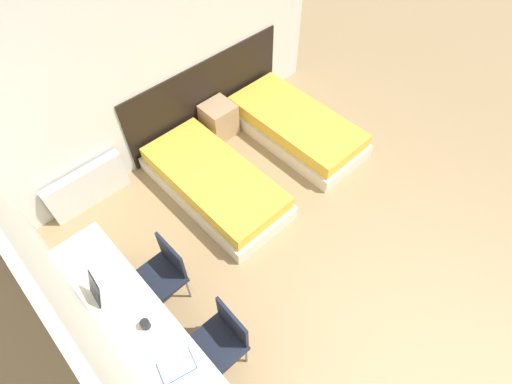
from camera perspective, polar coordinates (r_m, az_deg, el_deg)
The scene contains 14 objects.
ground_plane at distance 4.55m, azimuth 19.80°, elevation -19.97°, with size 20.00×20.00×0.00m, color #9E7F56.
wall_back at distance 5.05m, azimuth -14.42°, elevation 17.26°, with size 5.12×0.05×2.70m.
wall_left at distance 3.33m, azimuth -25.32°, elevation -13.08°, with size 0.05×4.84×2.70m.
headboard_panel at distance 5.77m, azimuth -7.09°, elevation 13.47°, with size 2.58×0.03×1.09m.
bed_near_window at distance 5.10m, azimuth -5.99°, elevation 1.35°, with size 0.97×2.01×0.39m.
bed_near_door at distance 5.81m, azimuth 5.68°, elevation 9.30°, with size 0.97×2.01×0.39m.
nightstand at distance 5.81m, azimuth -5.34°, elevation 10.23°, with size 0.42×0.40×0.51m.
radiator at distance 5.33m, azimuth -22.93°, elevation 0.64°, with size 1.00×0.12×0.56m.
desk at distance 3.85m, azimuth -15.40°, elevation -18.92°, with size 0.51×2.51×0.72m.
chair_near_laptop at distance 4.19m, azimuth -13.25°, elevation -11.14°, with size 0.46×0.46×0.83m.
chair_near_notebook at distance 3.85m, azimuth -5.09°, elevation -20.25°, with size 0.47×0.47×0.83m.
laptop at distance 3.89m, azimuth -20.66°, elevation -12.90°, with size 0.33×0.25×0.32m.
open_notebook at distance 3.56m, azimuth -11.28°, elevation -23.21°, with size 0.32×0.25×0.02m.
mug at distance 3.68m, azimuth -15.54°, elevation -17.75°, with size 0.08×0.08×0.09m.
Camera 1 is at (-1.90, 0.10, 4.13)m, focal length 28.00 mm.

